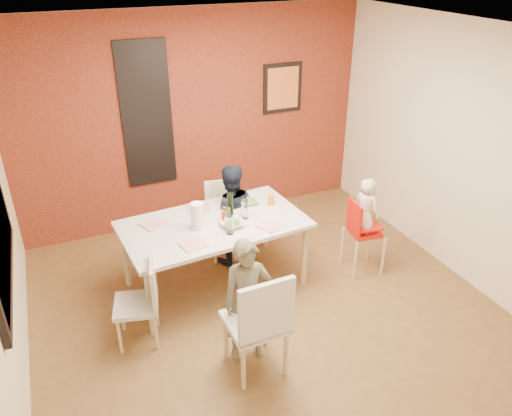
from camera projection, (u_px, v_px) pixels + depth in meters
name	position (u px, v px, depth m)	size (l,w,h in m)	color
ground	(268.00, 312.00, 5.07)	(4.50, 4.50, 0.00)	brown
ceiling	(271.00, 34.00, 3.81)	(4.50, 4.50, 0.02)	silver
wall_back	(195.00, 121.00, 6.27)	(4.50, 0.02, 2.70)	#F1E7C7
wall_front	(448.00, 366.00, 2.62)	(4.50, 0.02, 2.70)	#F1E7C7
wall_right	(464.00, 155.00, 5.23)	(0.02, 4.50, 2.70)	#F1E7C7
brick_accent_wall	(195.00, 121.00, 6.25)	(4.50, 0.02, 2.70)	maroon
glassblock_strip	(147.00, 115.00, 5.96)	(0.55, 0.03, 1.70)	silver
glassblock_surround	(147.00, 116.00, 5.96)	(0.60, 0.03, 1.76)	black
art_print_frame	(282.00, 88.00, 6.52)	(0.54, 0.03, 0.64)	black
art_print_canvas	(283.00, 88.00, 6.50)	(0.44, 0.01, 0.54)	orange
dining_table	(214.00, 228.00, 5.16)	(1.94, 1.18, 0.78)	silver
chair_near	(260.00, 321.00, 4.08)	(0.49, 0.49, 1.04)	silver
chair_far	(224.00, 214.00, 5.87)	(0.47, 0.47, 0.89)	white
chair_left	(144.00, 298.00, 4.52)	(0.48, 0.48, 0.85)	beige
high_chair	(361.00, 229.00, 5.50)	(0.41, 0.41, 0.87)	red
child_near	(248.00, 302.00, 4.28)	(0.43, 0.28, 1.19)	brown
child_far	(230.00, 215.00, 5.62)	(0.59, 0.46, 1.21)	black
toddler	(366.00, 205.00, 5.37)	(0.30, 0.19, 0.61)	silver
plate_near_left	(193.00, 244.00, 4.74)	(0.23, 0.23, 0.01)	white
plate_far_mid	(198.00, 208.00, 5.39)	(0.24, 0.24, 0.01)	silver
plate_near_right	(271.00, 226.00, 5.06)	(0.23, 0.23, 0.01)	white
plate_far_left	(153.00, 224.00, 5.08)	(0.22, 0.22, 0.01)	white
salad_bowl_a	(232.00, 224.00, 5.05)	(0.24, 0.24, 0.06)	white
salad_bowl_b	(249.00, 201.00, 5.50)	(0.22, 0.22, 0.05)	silver
wine_bottle	(230.00, 204.00, 5.22)	(0.07, 0.07, 0.25)	black
wine_glass_a	(230.00, 225.00, 4.89)	(0.07, 0.07, 0.19)	white
wine_glass_b	(245.00, 209.00, 5.16)	(0.07, 0.07, 0.21)	white
paper_towel_roll	(197.00, 216.00, 4.95)	(0.13, 0.13, 0.28)	white
condiment_red	(223.00, 217.00, 5.08)	(0.03, 0.03, 0.14)	red
condiment_green	(229.00, 213.00, 5.17)	(0.03, 0.03, 0.13)	#367326
condiment_brown	(225.00, 213.00, 5.15)	(0.04, 0.04, 0.15)	brown
sippy_cup	(271.00, 200.00, 5.45)	(0.07, 0.07, 0.12)	orange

